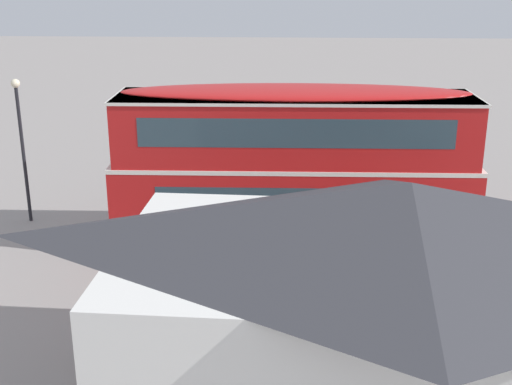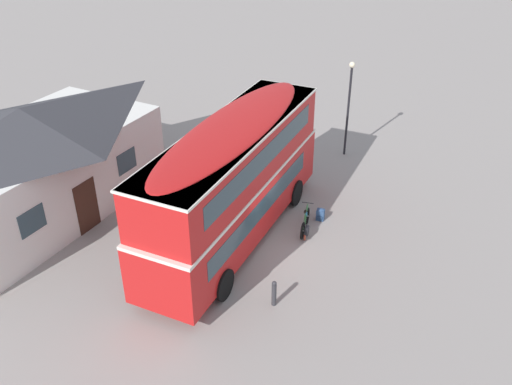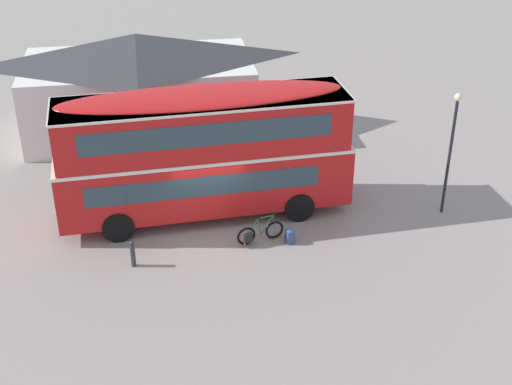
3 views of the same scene
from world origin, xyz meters
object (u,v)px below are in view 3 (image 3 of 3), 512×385
object	(u,v)px
street_lamp	(452,141)
kerb_bollard	(133,253)
double_decker_bus	(204,149)
backpack_on_ground	(290,236)
touring_bicycle	(259,233)
water_bottle_red_squeeze	(245,244)

from	to	relation	value
street_lamp	kerb_bollard	size ratio (longest dim) A/B	4.82
double_decker_bus	kerb_bollard	distance (m)	4.57
backpack_on_ground	kerb_bollard	size ratio (longest dim) A/B	0.54
double_decker_bus	touring_bicycle	bearing A→B (deg)	-56.11
backpack_on_ground	kerb_bollard	bearing A→B (deg)	-176.05
touring_bicycle	water_bottle_red_squeeze	xyz separation A→B (m)	(-0.54, -0.20, -0.25)
water_bottle_red_squeeze	kerb_bollard	world-z (taller)	kerb_bollard
double_decker_bus	touring_bicycle	world-z (taller)	double_decker_bus
double_decker_bus	street_lamp	size ratio (longest dim) A/B	2.24
double_decker_bus	water_bottle_red_squeeze	size ratio (longest dim) A/B	40.30
touring_bicycle	kerb_bollard	distance (m)	4.38
touring_bicycle	double_decker_bus	bearing A→B (deg)	123.89
water_bottle_red_squeeze	kerb_bollard	bearing A→B (deg)	-173.70
touring_bicycle	backpack_on_ground	xyz separation A→B (m)	(1.04, -0.25, -0.10)
touring_bicycle	water_bottle_red_squeeze	size ratio (longest dim) A/B	6.61
double_decker_bus	water_bottle_red_squeeze	xyz separation A→B (m)	(0.99, -2.48, -2.52)
backpack_on_ground	kerb_bollard	xyz separation A→B (m)	(-5.37, -0.37, 0.23)
water_bottle_red_squeeze	street_lamp	bearing A→B (deg)	6.84
touring_bicycle	backpack_on_ground	size ratio (longest dim) A/B	3.29
water_bottle_red_squeeze	kerb_bollard	size ratio (longest dim) A/B	0.27
double_decker_bus	backpack_on_ground	size ratio (longest dim) A/B	20.05
backpack_on_ground	kerb_bollard	world-z (taller)	kerb_bollard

